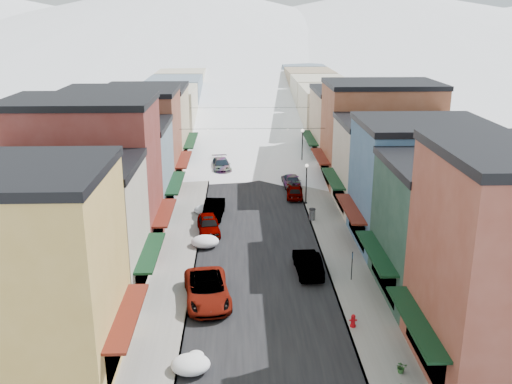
{
  "coord_description": "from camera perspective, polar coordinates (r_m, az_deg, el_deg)",
  "views": [
    {
      "loc": [
        -1.6,
        -23.15,
        18.61
      ],
      "look_at": [
        0.0,
        27.42,
        2.69
      ],
      "focal_mm": 40.0,
      "sensor_mm": 36.0,
      "label": 1
    }
  ],
  "objects": [
    {
      "name": "bldg_l_brick_far",
      "position": [
        63.79,
        -13.21,
        5.15
      ],
      "size": [
        13.3,
        9.2,
        11.0
      ],
      "color": "brown",
      "rests_on": "ground"
    },
    {
      "name": "car_silver_wagon",
      "position": [
        70.13,
        -3.5,
        2.7
      ],
      "size": [
        2.82,
        5.6,
        1.56
      ],
      "primitive_type": "imported",
      "rotation": [
        0.0,
        0.0,
        0.12
      ],
      "color": "#95989D",
      "rests_on": "ground"
    },
    {
      "name": "snow_pile_far",
      "position": [
        55.47,
        -5.11,
        -1.75
      ],
      "size": [
        2.11,
        2.5,
        0.89
      ],
      "color": "white",
      "rests_on": "ground"
    },
    {
      "name": "bldg_l_brick_near",
      "position": [
        46.95,
        -16.68,
        1.46
      ],
      "size": [
        12.3,
        8.2,
        12.5
      ],
      "color": "maroon",
      "rests_on": "ground"
    },
    {
      "name": "overhead_cables",
      "position": [
        71.75,
        -0.51,
        7.5
      ],
      "size": [
        16.4,
        15.04,
        0.04
      ],
      "color": "black",
      "rests_on": "ground"
    },
    {
      "name": "car_dark_hatch",
      "position": [
        54.3,
        -4.26,
        -1.72
      ],
      "size": [
        2.11,
        5.07,
        1.63
      ],
      "primitive_type": "imported",
      "rotation": [
        0.0,
        0.0,
        -0.08
      ],
      "color": "black",
      "rests_on": "ground"
    },
    {
      "name": "bldg_l_tan",
      "position": [
        73.36,
        -10.94,
        6.46
      ],
      "size": [
        11.3,
        11.2,
        10.0
      ],
      "color": "tan",
      "rests_on": "ground"
    },
    {
      "name": "sidewalk_right",
      "position": [
        85.58,
        3.74,
        4.92
      ],
      "size": [
        3.2,
        160.0,
        0.15
      ],
      "primitive_type": "cube",
      "color": "gray",
      "rests_on": "ground"
    },
    {
      "name": "mountain_ridge",
      "position": [
        300.89,
        -5.45,
        16.57
      ],
      "size": [
        670.0,
        340.0,
        34.0
      ],
      "color": "silver",
      "rests_on": "ground"
    },
    {
      "name": "bldg_r_cream",
      "position": [
        57.08,
        13.8,
        2.65
      ],
      "size": [
        12.3,
        9.2,
        9.0
      ],
      "color": "#BBAD96",
      "rests_on": "ground"
    },
    {
      "name": "bldg_l_grayblue",
      "position": [
        55.25,
        -13.87,
        2.16
      ],
      "size": [
        11.3,
        9.2,
        9.0
      ],
      "color": "slate",
      "rests_on": "ground"
    },
    {
      "name": "car_black_sedan",
      "position": [
        64.23,
        3.53,
        1.22
      ],
      "size": [
        2.06,
        4.73,
        1.35
      ],
      "primitive_type": "imported",
      "rotation": [
        0.0,
        0.0,
        3.18
      ],
      "color": "black",
      "rests_on": "ground"
    },
    {
      "name": "snow_pile_mid",
      "position": [
        47.76,
        -5.09,
        -4.93
      ],
      "size": [
        2.32,
        2.63,
        0.98
      ],
      "color": "white",
      "rests_on": "ground"
    },
    {
      "name": "car_lane_white",
      "position": [
        96.86,
        -0.06,
        6.8
      ],
      "size": [
        2.71,
        5.19,
        1.4
      ],
      "primitive_type": "imported",
      "rotation": [
        0.0,
        0.0,
        3.22
      ],
      "color": "silver",
      "rests_on": "ground"
    },
    {
      "name": "curb_left",
      "position": [
        85.26,
        -4.1,
        4.86
      ],
      "size": [
        0.1,
        160.0,
        0.15
      ],
      "primitive_type": "cube",
      "color": "slate",
      "rests_on": "ground"
    },
    {
      "name": "road",
      "position": [
        85.22,
        -0.7,
        4.85
      ],
      "size": [
        10.0,
        160.0,
        0.01
      ],
      "primitive_type": "cube",
      "color": "black",
      "rests_on": "ground"
    },
    {
      "name": "fire_hydrant",
      "position": [
        36.39,
        9.69,
        -12.6
      ],
      "size": [
        0.49,
        0.37,
        0.83
      ],
      "color": "#B30910",
      "rests_on": "sidewalk_right"
    },
    {
      "name": "bldg_r_brick_far",
      "position": [
        65.4,
        12.26,
        5.73
      ],
      "size": [
        13.3,
        9.2,
        11.5
      ],
      "color": "brown",
      "rests_on": "ground"
    },
    {
      "name": "distant_blocks",
      "position": [
        107.16,
        -0.95,
        9.62
      ],
      "size": [
        34.0,
        55.0,
        8.0
      ],
      "color": "gray",
      "rests_on": "ground"
    },
    {
      "name": "trash_can",
      "position": [
        53.43,
        5.64,
        -2.21
      ],
      "size": [
        0.63,
        0.63,
        1.08
      ],
      "color": "slate",
      "rests_on": "sidewalk_right"
    },
    {
      "name": "streetlamp_near",
      "position": [
        57.37,
        5.07,
        1.35
      ],
      "size": [
        0.34,
        0.34,
        4.13
      ],
      "color": "black",
      "rests_on": "sidewalk_right"
    },
    {
      "name": "bldg_l_yellow",
      "position": [
        32.2,
        -22.95,
        -7.54
      ],
      "size": [
        11.3,
        8.7,
        11.5
      ],
      "color": "gold",
      "rests_on": "ground"
    },
    {
      "name": "car_lane_silver",
      "position": [
        80.24,
        -1.95,
        4.64
      ],
      "size": [
        2.09,
        4.83,
        1.62
      ],
      "primitive_type": "imported",
      "rotation": [
        0.0,
        0.0,
        0.04
      ],
      "color": "gray",
      "rests_on": "ground"
    },
    {
      "name": "car_silver_sedan",
      "position": [
        50.43,
        -4.77,
        -3.3
      ],
      "size": [
        2.44,
        4.82,
        1.57
      ],
      "primitive_type": "imported",
      "rotation": [
        0.0,
        0.0,
        0.13
      ],
      "color": "gray",
      "rests_on": "ground"
    },
    {
      "name": "sidewalk_left",
      "position": [
        85.34,
        -5.15,
        4.85
      ],
      "size": [
        3.2,
        160.0,
        0.15
      ],
      "primitive_type": "cube",
      "color": "gray",
      "rests_on": "ground"
    },
    {
      "name": "bldg_r_blue",
      "position": [
        48.44,
        16.05,
        0.76
      ],
      "size": [
        11.3,
        9.2,
        10.5
      ],
      "color": "#355779",
      "rests_on": "ground"
    },
    {
      "name": "bldg_r_green",
      "position": [
        40.57,
        19.73,
        -3.57
      ],
      "size": [
        11.3,
        9.2,
        9.5
      ],
      "color": "#1A372B",
      "rests_on": "ground"
    },
    {
      "name": "car_green_sedan",
      "position": [
        43.01,
        5.2,
        -7.07
      ],
      "size": [
        1.93,
        4.98,
        1.62
      ],
      "primitive_type": "imported",
      "rotation": [
        0.0,
        0.0,
        3.19
      ],
      "color": "black",
      "rests_on": "ground"
    },
    {
      "name": "car_gray_suv",
      "position": [
        60.11,
        3.9,
        0.1
      ],
      "size": [
        2.04,
        4.31,
        1.43
      ],
      "primitive_type": "imported",
      "rotation": [
        0.0,
        0.0,
        3.05
      ],
      "color": "gray",
      "rests_on": "ground"
    },
    {
      "name": "streetlamp_far",
      "position": [
        71.08,
        4.66,
        4.89
      ],
      "size": [
        0.4,
        0.4,
        4.85
      ],
      "color": "black",
      "rests_on": "sidewalk_right"
    },
    {
      "name": "bldg_l_cream",
      "position": [
        39.96,
        -18.59,
        -3.77
      ],
      "size": [
        11.3,
        8.2,
        9.5
      ],
      "color": "#B9AD95",
      "rests_on": "ground"
    },
    {
      "name": "snow_pile_near",
      "position": [
        32.48,
        -6.51,
        -16.69
      ],
      "size": [
        2.15,
        2.52,
        0.91
      ],
      "color": "white",
      "rests_on": "ground"
    },
    {
      "name": "curb_right",
      "position": [
        85.45,
        2.7,
        4.91
      ],
      "size": [
        0.1,
        160.0,
        0.15
      ],
      "primitive_type": "cube",
      "color": "slate",
      "rests_on": "ground"
    },
    {
      "name": "car_white_suv",
      "position": [
        38.93,
        -4.91,
        -9.72
      ],
      "size": [
        3.68,
        6.57,
        1.74
      ],
      "primitive_type": "imported",
      "rotation": [
        0.0,
        0.0,
        0.13
      ],
      "color": "silver",
      "rests_on": "ground"
    },
    {
      "name": "parking_sign",
      "position": [
        41.79,
        9.58,
        -7.06
      ],
      "size": [
        0.06,
        0.3,
        2.2
      ],
      "color": "black",
      "rests_on": "sidewalk_right"
    },
    {
      "name": "bldg_r_tan",
      "position": [
        74.94,
        9.67,
        6.56
      ],
      "size": [
        11.3,
        11.2,
        9.5
      ],
      "color": "tan",
      "rests_on": "ground"
    },
    {
      "name": "planter_near",
      "position": [
        32.88,
        14.34,
        -16.63
      ],
      "size": [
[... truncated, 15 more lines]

